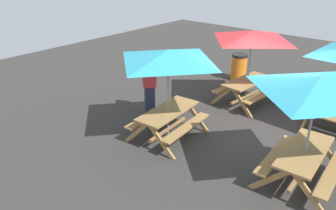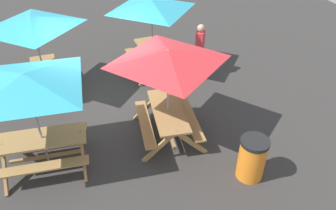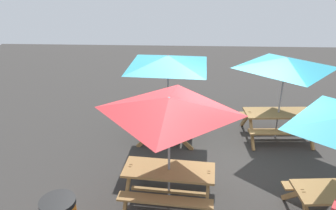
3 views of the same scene
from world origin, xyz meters
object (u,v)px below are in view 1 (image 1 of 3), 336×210
trash_bin_orange (239,67)px  picnic_table_2 (168,63)px  picnic_table_1 (252,41)px  person_standing (149,86)px  picnic_table_3 (317,93)px

trash_bin_orange → picnic_table_2: bearing=-171.3°
picnic_table_1 → picnic_table_2: 3.24m
trash_bin_orange → person_standing: (-4.27, 0.53, 0.39)m
picnic_table_2 → trash_bin_orange: size_ratio=2.38×
picnic_table_2 → person_standing: 1.83m
picnic_table_1 → trash_bin_orange: size_ratio=2.38×
picnic_table_1 → picnic_table_3: bearing=-130.4°
person_standing → trash_bin_orange: bearing=-153.3°
trash_bin_orange → picnic_table_3: bearing=-138.9°
picnic_table_1 → picnic_table_2: (-3.20, 0.50, 0.00)m
picnic_table_2 → person_standing: picnic_table_2 is taller
picnic_table_1 → person_standing: bearing=150.0°
picnic_table_1 → picnic_table_3: size_ratio=1.00×
picnic_table_2 → picnic_table_3: (0.34, -3.27, 0.00)m
picnic_table_3 → trash_bin_orange: bearing=37.8°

